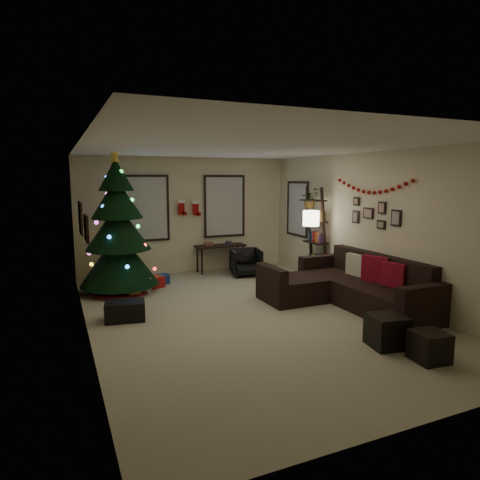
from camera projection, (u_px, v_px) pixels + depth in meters
name	position (u px, v px, depth m)	size (l,w,h in m)	color
floor	(249.00, 314.00, 6.96)	(7.00, 7.00, 0.00)	tan
ceiling	(250.00, 147.00, 6.57)	(7.00, 7.00, 0.00)	white
wall_back	(186.00, 216.00, 9.93)	(5.00, 5.00, 0.00)	beige
wall_front	(423.00, 281.00, 3.59)	(5.00, 5.00, 0.00)	beige
wall_left	(84.00, 242.00, 5.76)	(7.00, 7.00, 0.00)	beige
wall_right	(372.00, 226.00, 7.76)	(7.00, 7.00, 0.00)	beige
window_back_left	(146.00, 208.00, 9.49)	(1.05, 0.06, 1.50)	#728CB2
window_back_right	(224.00, 206.00, 10.25)	(1.05, 0.06, 1.50)	#728CB2
window_right_wall	(298.00, 209.00, 10.03)	(0.06, 0.90, 1.30)	#728CB2
christmas_tree	(118.00, 233.00, 8.21)	(1.52, 1.52, 2.83)	black
presents	(139.00, 283.00, 8.49)	(1.50, 1.01, 0.30)	#14591E
sofa	(347.00, 288.00, 7.48)	(1.95, 2.83, 0.89)	black
pillow_red_a	(393.00, 275.00, 6.95)	(0.11, 0.40, 0.40)	maroon
pillow_red_b	(376.00, 270.00, 7.33)	(0.13, 0.48, 0.48)	maroon
pillow_cream	(355.00, 265.00, 7.82)	(0.11, 0.39, 0.39)	beige
ottoman_near	(387.00, 331.00, 5.59)	(0.45, 0.45, 0.43)	black
ottoman_far	(429.00, 347.00, 5.14)	(0.39, 0.39, 0.37)	black
desk	(220.00, 248.00, 10.09)	(1.19, 0.43, 0.64)	black
desk_chair	(246.00, 262.00, 9.68)	(0.61, 0.57, 0.63)	black
bookshelf	(316.00, 236.00, 9.10)	(0.30, 0.59, 2.04)	black
potted_plant	(310.00, 195.00, 9.23)	(0.52, 0.45, 0.57)	#4C4C4C
floor_lamp	(311.00, 223.00, 8.63)	(0.33, 0.33, 1.57)	black
art_map	(80.00, 218.00, 6.52)	(0.04, 0.60, 0.50)	black
art_abstract	(86.00, 228.00, 5.43)	(0.04, 0.45, 0.35)	black
gallery	(375.00, 214.00, 7.65)	(0.03, 1.25, 0.54)	black
garland	(372.00, 186.00, 7.64)	(0.08, 1.90, 0.30)	#A5140C
stocking_left	(182.00, 207.00, 9.74)	(0.20, 0.05, 0.36)	#990F0C
stocking_right	(196.00, 208.00, 9.84)	(0.20, 0.05, 0.36)	#990F0C
storage_bin	(125.00, 311.00, 6.64)	(0.61, 0.41, 0.30)	black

